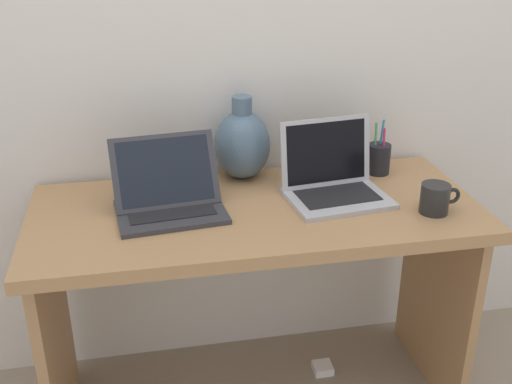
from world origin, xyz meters
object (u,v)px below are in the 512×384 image
(green_vase, at_px, (242,144))
(power_brick, at_px, (323,368))
(laptop_right, at_px, (332,177))
(coffee_mug, at_px, (435,198))
(pen_cup, at_px, (379,158))
(laptop_left, at_px, (168,193))

(green_vase, distance_m, power_brick, 0.91)
(laptop_right, distance_m, coffee_mug, 0.32)
(laptop_right, relative_size, green_vase, 1.18)
(pen_cup, xyz_separation_m, power_brick, (-0.19, -0.10, -0.79))
(green_vase, bearing_deg, pen_cup, -6.77)
(pen_cup, relative_size, power_brick, 2.67)
(laptop_left, relative_size, power_brick, 4.83)
(green_vase, relative_size, coffee_mug, 2.25)
(laptop_left, distance_m, pen_cup, 0.74)
(power_brick, bearing_deg, green_vase, 149.74)
(coffee_mug, bearing_deg, laptop_left, 167.97)
(laptop_right, height_order, green_vase, green_vase)
(green_vase, relative_size, pen_cup, 1.50)
(laptop_left, bearing_deg, coffee_mug, -12.03)
(laptop_left, distance_m, green_vase, 0.34)
(laptop_right, relative_size, pen_cup, 1.77)
(laptop_right, height_order, power_brick, laptop_right)
(laptop_left, height_order, coffee_mug, laptop_left)
(green_vase, xyz_separation_m, pen_cup, (0.46, -0.05, -0.07))
(laptop_right, distance_m, green_vase, 0.32)
(green_vase, height_order, pen_cup, green_vase)
(laptop_left, distance_m, coffee_mug, 0.80)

